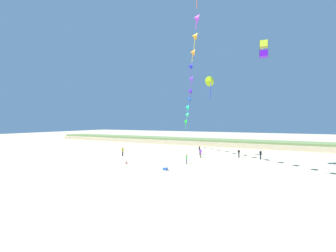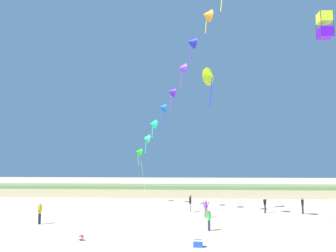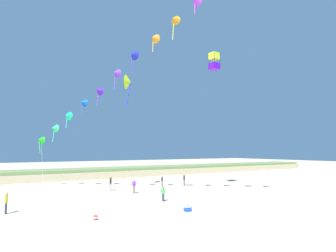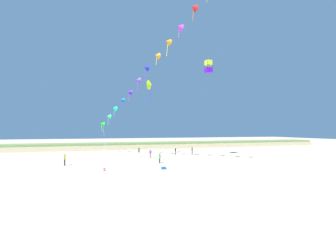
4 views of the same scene
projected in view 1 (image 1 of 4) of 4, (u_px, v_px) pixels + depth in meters
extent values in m
plane|color=beige|center=(145.00, 182.00, 24.36)|extent=(240.00, 240.00, 0.00)
cube|color=#BFAE8B|center=(228.00, 144.00, 60.34)|extent=(120.00, 8.58, 1.20)
cube|color=#6B844C|center=(228.00, 141.00, 60.32)|extent=(120.00, 7.29, 0.69)
cylinder|color=#474C56|center=(238.00, 155.00, 40.56)|extent=(0.12, 0.12, 0.80)
cylinder|color=#474C56|center=(239.00, 155.00, 40.60)|extent=(0.12, 0.12, 0.80)
cylinder|color=black|center=(239.00, 152.00, 40.56)|extent=(0.21, 0.21, 0.57)
cylinder|color=black|center=(238.00, 152.00, 40.51)|extent=(0.19, 0.19, 0.54)
cylinder|color=black|center=(240.00, 151.00, 40.62)|extent=(0.19, 0.19, 0.54)
sphere|color=beige|center=(239.00, 150.00, 40.56)|extent=(0.22, 0.22, 0.22)
cylinder|color=gray|center=(200.00, 152.00, 44.29)|extent=(0.13, 0.13, 0.88)
cylinder|color=gray|center=(199.00, 153.00, 44.16)|extent=(0.13, 0.13, 0.88)
cylinder|color=black|center=(199.00, 149.00, 44.21)|extent=(0.23, 0.23, 0.63)
cylinder|color=black|center=(200.00, 148.00, 44.38)|extent=(0.11, 0.22, 0.59)
cylinder|color=black|center=(199.00, 149.00, 44.04)|extent=(0.11, 0.22, 0.59)
sphere|color=brown|center=(199.00, 146.00, 44.20)|extent=(0.24, 0.24, 0.24)
cylinder|color=#282D4C|center=(261.00, 157.00, 38.75)|extent=(0.12, 0.12, 0.80)
cylinder|color=#282D4C|center=(260.00, 157.00, 38.70)|extent=(0.12, 0.12, 0.80)
cylinder|color=black|center=(261.00, 153.00, 38.71)|extent=(0.21, 0.21, 0.57)
cylinder|color=black|center=(261.00, 153.00, 38.77)|extent=(0.19, 0.19, 0.54)
cylinder|color=black|center=(260.00, 153.00, 38.65)|extent=(0.19, 0.19, 0.54)
sphere|color=#9E7051|center=(261.00, 151.00, 38.70)|extent=(0.22, 0.22, 0.22)
cylinder|color=#282D4C|center=(123.00, 154.00, 42.56)|extent=(0.13, 0.13, 0.87)
cylinder|color=#282D4C|center=(122.00, 154.00, 42.45)|extent=(0.13, 0.13, 0.87)
cylinder|color=yellow|center=(123.00, 150.00, 42.49)|extent=(0.23, 0.23, 0.62)
cylinder|color=yellow|center=(124.00, 149.00, 42.63)|extent=(0.14, 0.22, 0.59)
cylinder|color=yellow|center=(122.00, 150.00, 42.35)|extent=(0.14, 0.22, 0.59)
sphere|color=tan|center=(123.00, 148.00, 42.48)|extent=(0.24, 0.24, 0.24)
cylinder|color=#282D4C|center=(186.00, 162.00, 34.52)|extent=(0.11, 0.11, 0.76)
cylinder|color=#282D4C|center=(187.00, 162.00, 34.39)|extent=(0.11, 0.11, 0.76)
cylinder|color=green|center=(187.00, 157.00, 34.44)|extent=(0.20, 0.20, 0.54)
cylinder|color=green|center=(186.00, 157.00, 34.61)|extent=(0.17, 0.19, 0.51)
cylinder|color=green|center=(187.00, 157.00, 34.27)|extent=(0.17, 0.19, 0.51)
sphere|color=#9E7051|center=(187.00, 155.00, 34.43)|extent=(0.21, 0.21, 0.21)
cylinder|color=#726656|center=(201.00, 156.00, 40.25)|extent=(0.12, 0.12, 0.85)
cylinder|color=#726656|center=(200.00, 156.00, 40.36)|extent=(0.12, 0.12, 0.85)
cylinder|color=purple|center=(201.00, 152.00, 40.29)|extent=(0.22, 0.22, 0.60)
cylinder|color=purple|center=(201.00, 151.00, 40.15)|extent=(0.22, 0.14, 0.57)
cylinder|color=purple|center=(200.00, 151.00, 40.42)|extent=(0.22, 0.14, 0.57)
sphere|color=beige|center=(201.00, 149.00, 40.28)|extent=(0.23, 0.23, 0.23)
cone|color=#12D112|center=(185.00, 121.00, 55.51)|extent=(1.19, 1.33, 1.19)
cylinder|color=#39E562|center=(185.00, 126.00, 55.67)|extent=(0.22, 0.13, 1.57)
cone|color=#28D875|center=(187.00, 115.00, 52.79)|extent=(1.19, 1.34, 1.16)
cylinder|color=#39E5AD|center=(187.00, 119.00, 52.96)|extent=(0.18, 0.15, 1.65)
cone|color=#12E491|center=(187.00, 107.00, 50.02)|extent=(1.20, 1.33, 1.13)
cylinder|color=#39E5CA|center=(187.00, 112.00, 50.19)|extent=(0.14, 0.13, 1.43)
cone|color=blue|center=(189.00, 99.00, 47.35)|extent=(1.11, 1.29, 1.17)
cylinder|color=blue|center=(189.00, 103.00, 47.51)|extent=(0.11, 0.12, 1.43)
cone|color=#4217C3|center=(190.00, 91.00, 44.59)|extent=(1.11, 1.29, 1.17)
cylinder|color=#8E39E5|center=(190.00, 96.00, 44.76)|extent=(0.18, 0.21, 1.62)
cone|color=#6D35EF|center=(191.00, 79.00, 41.74)|extent=(1.04, 1.27, 1.12)
cylinder|color=#9739E5|center=(191.00, 85.00, 41.91)|extent=(0.18, 0.13, 1.73)
cone|color=#1B20C1|center=(190.00, 66.00, 38.83)|extent=(1.11, 1.30, 1.12)
cylinder|color=#5D39E5|center=(190.00, 73.00, 39.00)|extent=(0.29, 0.15, 1.93)
cone|color=orange|center=(192.00, 52.00, 35.98)|extent=(1.14, 1.31, 1.14)
cylinder|color=gold|center=(192.00, 58.00, 36.15)|extent=(0.20, 0.19, 1.36)
cone|color=orange|center=(194.00, 36.00, 33.36)|extent=(1.25, 1.36, 1.19)
cylinder|color=yellow|center=(194.00, 45.00, 33.54)|extent=(0.28, 0.16, 2.07)
cone|color=#B737E6|center=(196.00, 18.00, 30.73)|extent=(1.23, 1.35, 1.20)
cylinder|color=#E039E5|center=(196.00, 25.00, 30.90)|extent=(0.22, 0.20, 1.31)
cylinder|color=#E55F39|center=(197.00, 2.00, 27.87)|extent=(0.10, 0.18, 1.58)
cylinder|color=silver|center=(189.00, 135.00, 56.17)|extent=(0.72, 1.52, 6.47)
cube|color=#5710DB|center=(264.00, 54.00, 32.79)|extent=(1.17, 1.17, 0.90)
cube|color=#CBE52D|center=(264.00, 44.00, 32.76)|extent=(1.17, 1.17, 0.90)
cylinder|color=black|center=(260.00, 48.00, 32.49)|extent=(0.04, 0.04, 2.31)
cylinder|color=black|center=(268.00, 47.00, 32.04)|extent=(0.04, 0.04, 2.31)
cylinder|color=black|center=(268.00, 50.00, 33.05)|extent=(0.04, 0.04, 2.31)
cylinder|color=black|center=(260.00, 51.00, 33.50)|extent=(0.04, 0.04, 2.31)
cone|color=#C4EB1C|center=(210.00, 81.00, 42.79)|extent=(1.79, 1.94, 1.98)
cone|color=#2D36E5|center=(210.00, 81.00, 42.79)|extent=(1.01, 1.09, 1.09)
cylinder|color=#2D36E5|center=(210.00, 91.00, 42.83)|extent=(0.42, 0.51, 3.07)
cube|color=blue|center=(165.00, 169.00, 30.13)|extent=(0.56, 0.40, 0.36)
cube|color=white|center=(165.00, 167.00, 30.13)|extent=(0.58, 0.41, 0.06)
cylinder|color=black|center=(165.00, 167.00, 30.13)|extent=(0.45, 0.03, 0.03)
sphere|color=red|center=(126.00, 163.00, 34.76)|extent=(0.36, 0.36, 0.36)
cylinder|color=white|center=(126.00, 163.00, 34.76)|extent=(0.36, 0.36, 0.09)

